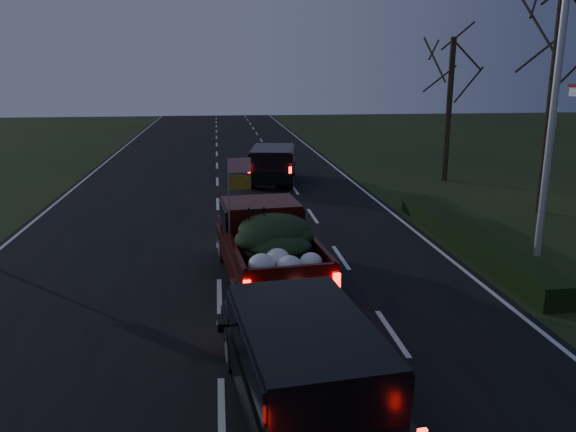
{
  "coord_description": "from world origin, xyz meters",
  "views": [
    {
      "loc": [
        0.07,
        -12.99,
        5.34
      ],
      "look_at": [
        2.04,
        2.65,
        1.3
      ],
      "focal_mm": 35.0,
      "sensor_mm": 36.0,
      "label": 1
    }
  ],
  "objects_px": {
    "pickup_truck": "(267,241)",
    "rear_suv": "(304,356)",
    "light_pole": "(558,67)",
    "lead_suv": "(273,161)"
  },
  "relations": [
    {
      "from": "pickup_truck",
      "to": "rear_suv",
      "type": "relative_size",
      "value": 1.16
    },
    {
      "from": "lead_suv",
      "to": "rear_suv",
      "type": "xyz_separation_m",
      "value": [
        -1.46,
        -19.59,
        -0.05
      ]
    },
    {
      "from": "pickup_truck",
      "to": "light_pole",
      "type": "bearing_deg",
      "value": 2.29
    },
    {
      "from": "light_pole",
      "to": "rear_suv",
      "type": "distance_m",
      "value": 11.75
    },
    {
      "from": "pickup_truck",
      "to": "lead_suv",
      "type": "bearing_deg",
      "value": 78.41
    },
    {
      "from": "light_pole",
      "to": "pickup_truck",
      "type": "relative_size",
      "value": 1.59
    },
    {
      "from": "light_pole",
      "to": "rear_suv",
      "type": "height_order",
      "value": "light_pole"
    },
    {
      "from": "rear_suv",
      "to": "lead_suv",
      "type": "bearing_deg",
      "value": 79.54
    },
    {
      "from": "light_pole",
      "to": "lead_suv",
      "type": "distance_m",
      "value": 14.82
    },
    {
      "from": "lead_suv",
      "to": "pickup_truck",
      "type": "bearing_deg",
      "value": -87.07
    }
  ]
}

